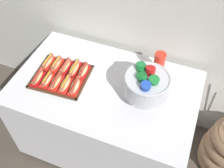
# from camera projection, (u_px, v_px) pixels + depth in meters

# --- Properties ---
(ground_plane) EXTENTS (10.00, 10.00, 0.00)m
(ground_plane) POSITION_uv_depth(u_px,v_px,m) (106.00, 139.00, 2.56)
(ground_plane) COLOR #4C4238
(buffet_table) EXTENTS (1.38, 0.85, 0.80)m
(buffet_table) POSITION_uv_depth(u_px,v_px,m) (106.00, 115.00, 2.24)
(buffet_table) COLOR silver
(buffet_table) RESTS_ON ground_plane
(serving_tray) EXTENTS (0.43, 0.39, 0.01)m
(serving_tray) POSITION_uv_depth(u_px,v_px,m) (61.00, 77.00, 2.01)
(serving_tray) COLOR #472B19
(serving_tray) RESTS_ON buffet_table
(hot_dog_0) EXTENTS (0.08, 0.18, 0.06)m
(hot_dog_0) POSITION_uv_depth(u_px,v_px,m) (38.00, 77.00, 1.96)
(hot_dog_0) COLOR #B21414
(hot_dog_0) RESTS_ON serving_tray
(hot_dog_1) EXTENTS (0.08, 0.16, 0.06)m
(hot_dog_1) POSITION_uv_depth(u_px,v_px,m) (47.00, 80.00, 1.95)
(hot_dog_1) COLOR red
(hot_dog_1) RESTS_ON serving_tray
(hot_dog_2) EXTENTS (0.08, 0.17, 0.06)m
(hot_dog_2) POSITION_uv_depth(u_px,v_px,m) (56.00, 82.00, 1.93)
(hot_dog_2) COLOR red
(hot_dog_2) RESTS_ON serving_tray
(hot_dog_3) EXTENTS (0.08, 0.17, 0.06)m
(hot_dog_3) POSITION_uv_depth(u_px,v_px,m) (65.00, 84.00, 1.92)
(hot_dog_3) COLOR red
(hot_dog_3) RESTS_ON serving_tray
(hot_dog_4) EXTENTS (0.09, 0.17, 0.06)m
(hot_dog_4) POSITION_uv_depth(u_px,v_px,m) (75.00, 86.00, 1.90)
(hot_dog_4) COLOR red
(hot_dog_4) RESTS_ON serving_tray
(hot_dog_5) EXTENTS (0.07, 0.18, 0.06)m
(hot_dog_5) POSITION_uv_depth(u_px,v_px,m) (48.00, 62.00, 2.06)
(hot_dog_5) COLOR red
(hot_dog_5) RESTS_ON serving_tray
(hot_dog_6) EXTENTS (0.07, 0.16, 0.06)m
(hot_dog_6) POSITION_uv_depth(u_px,v_px,m) (56.00, 64.00, 2.05)
(hot_dog_6) COLOR red
(hot_dog_6) RESTS_ON serving_tray
(hot_dog_7) EXTENTS (0.06, 0.17, 0.06)m
(hot_dog_7) POSITION_uv_depth(u_px,v_px,m) (65.00, 66.00, 2.04)
(hot_dog_7) COLOR #B21414
(hot_dog_7) RESTS_ON serving_tray
(hot_dog_8) EXTENTS (0.08, 0.19, 0.06)m
(hot_dog_8) POSITION_uv_depth(u_px,v_px,m) (74.00, 69.00, 2.02)
(hot_dog_8) COLOR #B21414
(hot_dog_8) RESTS_ON serving_tray
(hot_dog_9) EXTENTS (0.07, 0.16, 0.06)m
(hot_dog_9) POSITION_uv_depth(u_px,v_px,m) (83.00, 71.00, 2.00)
(hot_dog_9) COLOR red
(hot_dog_9) RESTS_ON serving_tray
(punch_bowl) EXTENTS (0.30, 0.30, 0.29)m
(punch_bowl) POSITION_uv_depth(u_px,v_px,m) (147.00, 85.00, 1.74)
(punch_bowl) COLOR silver
(punch_bowl) RESTS_ON buffet_table
(cup_stack) EXTENTS (0.08, 0.08, 0.20)m
(cup_stack) POSITION_uv_depth(u_px,v_px,m) (159.00, 64.00, 1.96)
(cup_stack) COLOR red
(cup_stack) RESTS_ON buffet_table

